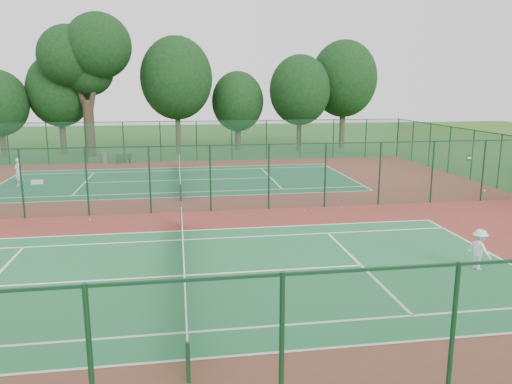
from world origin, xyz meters
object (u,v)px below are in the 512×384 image
player_near (479,249)px  trash_bin (105,158)px  player_far (18,172)px  big_tree (86,55)px  bench (124,159)px  kit_bag (37,182)px

player_near → trash_bin: size_ratio=1.55×
player_near → player_far: size_ratio=0.81×
trash_bin → big_tree: (-1.83, 5.11, 8.62)m
trash_bin → bench: size_ratio=0.71×
bench → big_tree: bearing=100.6°
bench → big_tree: big_tree is taller
big_tree → player_far: bearing=-99.9°
bench → big_tree: 10.73m
player_near → kit_bag: player_near is taller
player_far → bench: 10.47m
player_far → kit_bag: bearing=129.7°
big_tree → trash_bin: bearing=-70.3°
player_near → big_tree: big_tree is taller
player_near → kit_bag: size_ratio=1.99×
trash_bin → kit_bag: (-3.25, -8.53, -0.33)m
player_near → bench: bearing=10.1°
player_near → kit_bag: (-19.81, 19.07, -0.61)m
big_tree → kit_bag: bearing=-96.0°
trash_bin → bench: (1.57, -0.21, -0.06)m
kit_bag → big_tree: size_ratio=0.06×
kit_bag → bench: bearing=57.1°
player_far → trash_bin: size_ratio=1.92×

